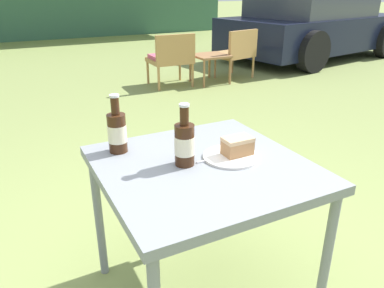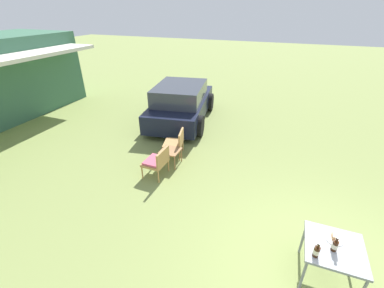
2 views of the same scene
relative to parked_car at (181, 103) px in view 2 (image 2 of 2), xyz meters
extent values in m
plane|color=olive|center=(-5.00, -4.59, -0.67)|extent=(60.00, 60.00, 0.00)
cube|color=black|center=(0.06, 0.01, -0.17)|extent=(4.11, 2.35, 0.62)
cube|color=#383D47|center=(-0.13, -0.02, 0.42)|extent=(2.37, 1.93, 0.57)
cylinder|color=black|center=(1.09, 1.09, -0.32)|extent=(0.72, 0.31, 0.69)
cylinder|color=black|center=(1.39, -0.68, -0.32)|extent=(0.72, 0.31, 0.69)
cylinder|color=black|center=(-1.28, 0.70, -0.32)|extent=(0.72, 0.31, 0.69)
cylinder|color=black|center=(-0.98, -1.07, -0.32)|extent=(0.72, 0.31, 0.69)
cylinder|color=#B2844C|center=(-3.20, -0.56, -0.50)|extent=(0.04, 0.04, 0.34)
cylinder|color=#B2844C|center=(-3.72, -0.55, -0.50)|extent=(0.04, 0.04, 0.34)
cylinder|color=#B2844C|center=(-3.21, -1.02, -0.50)|extent=(0.04, 0.04, 0.34)
cylinder|color=#B2844C|center=(-3.73, -1.01, -0.50)|extent=(0.04, 0.04, 0.34)
cube|color=#B2844C|center=(-3.47, -0.78, -0.30)|extent=(0.59, 0.53, 0.06)
cube|color=#B2844C|center=(-3.47, -1.02, -0.09)|extent=(0.58, 0.07, 0.36)
cube|color=#CC5670|center=(-3.47, -0.78, -0.25)|extent=(0.53, 0.45, 0.05)
cylinder|color=#B2844C|center=(-2.20, -0.50, -0.50)|extent=(0.04, 0.04, 0.34)
cylinder|color=#B2844C|center=(-2.71, -0.62, -0.50)|extent=(0.04, 0.04, 0.34)
cylinder|color=#B2844C|center=(-2.10, -0.95, -0.50)|extent=(0.04, 0.04, 0.34)
cylinder|color=#B2844C|center=(-2.60, -1.07, -0.50)|extent=(0.04, 0.04, 0.34)
cube|color=#B2844C|center=(-2.40, -0.78, -0.30)|extent=(0.68, 0.63, 0.06)
cube|color=#B2844C|center=(-2.35, -1.01, -0.09)|extent=(0.58, 0.18, 0.36)
cube|color=#996B42|center=(-2.87, -0.92, -0.26)|extent=(0.49, 0.49, 0.03)
cylinder|color=#996B42|center=(-3.09, -1.14, -0.47)|extent=(0.03, 0.03, 0.39)
cylinder|color=#996B42|center=(-2.65, -1.14, -0.47)|extent=(0.03, 0.03, 0.39)
cylinder|color=#996B42|center=(-3.09, -0.70, -0.47)|extent=(0.03, 0.03, 0.39)
cylinder|color=#996B42|center=(-2.65, -0.70, -0.47)|extent=(0.03, 0.03, 0.39)
cube|color=gray|center=(-5.00, -4.59, 0.02)|extent=(0.82, 0.82, 0.04)
cylinder|color=gray|center=(-4.63, -4.96, -0.34)|extent=(0.04, 0.04, 0.66)
cylinder|color=gray|center=(-5.37, -4.22, -0.34)|extent=(0.04, 0.04, 0.66)
cylinder|color=gray|center=(-4.63, -4.22, -0.34)|extent=(0.04, 0.04, 0.66)
cylinder|color=white|center=(-4.87, -4.60, 0.04)|extent=(0.24, 0.24, 0.01)
cube|color=#AD7A4C|center=(-4.84, -4.60, 0.07)|extent=(0.12, 0.08, 0.06)
cube|color=tan|center=(-4.84, -4.60, 0.11)|extent=(0.12, 0.08, 0.02)
cylinder|color=#381E0F|center=(-5.07, -4.56, 0.12)|extent=(0.08, 0.08, 0.17)
cylinder|color=#381E0F|center=(-5.07, -4.56, 0.24)|extent=(0.04, 0.04, 0.08)
cylinder|color=silver|center=(-5.07, -4.56, 0.29)|extent=(0.04, 0.04, 0.01)
cylinder|color=beige|center=(-5.07, -4.56, 0.12)|extent=(0.08, 0.08, 0.08)
cylinder|color=#381E0F|center=(-5.27, -4.32, 0.12)|extent=(0.08, 0.08, 0.17)
cylinder|color=#381E0F|center=(-5.27, -4.32, 0.24)|extent=(0.04, 0.04, 0.08)
cylinder|color=silver|center=(-5.27, -4.32, 0.29)|extent=(0.04, 0.04, 0.01)
cylinder|color=beige|center=(-5.27, -4.32, 0.12)|extent=(0.08, 0.08, 0.08)
cube|color=silver|center=(-4.94, -4.58, 0.04)|extent=(0.17, 0.02, 0.01)
camera|label=1|loc=(-5.67, -5.79, 0.71)|focal=35.00mm
camera|label=2|loc=(-8.14, -3.58, 3.12)|focal=24.00mm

